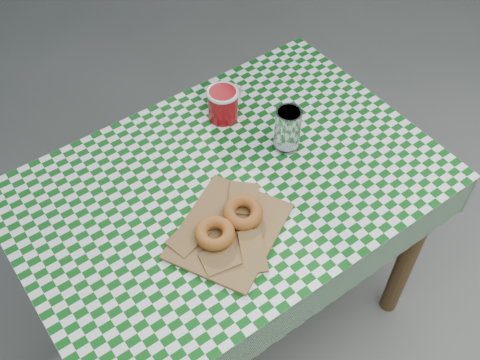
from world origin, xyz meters
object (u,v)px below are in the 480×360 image
at_px(table, 230,259).
at_px(coffee_mug, 223,104).
at_px(paper_bag, 229,230).
at_px(drinking_glass, 288,130).

height_order(table, coffee_mug, coffee_mug).
distance_m(table, coffee_mug, 0.50).
relative_size(table, coffee_mug, 6.36).
bearing_deg(paper_bag, table, 58.70).
distance_m(coffee_mug, drinking_glass, 0.21).
bearing_deg(coffee_mug, paper_bag, -138.34).
bearing_deg(paper_bag, drinking_glass, 29.30).
bearing_deg(drinking_glass, coffee_mug, 114.00).
xyz_separation_m(coffee_mug, drinking_glass, (0.09, -0.19, 0.02)).
bearing_deg(table, paper_bag, -124.64).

